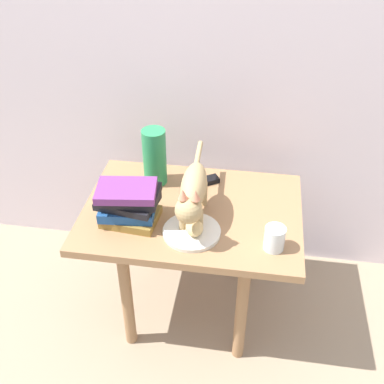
% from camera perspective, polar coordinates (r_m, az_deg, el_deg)
% --- Properties ---
extents(ground_plane, '(6.00, 6.00, 0.00)m').
position_cam_1_polar(ground_plane, '(2.12, 0.00, -13.46)').
color(ground_plane, gray).
extents(back_panel, '(4.00, 0.04, 2.20)m').
position_cam_1_polar(back_panel, '(1.84, 2.03, 20.04)').
color(back_panel, silver).
rests_on(back_panel, ground).
extents(side_table, '(0.80, 0.57, 0.53)m').
position_cam_1_polar(side_table, '(1.79, 0.00, -3.95)').
color(side_table, '#9E724C').
rests_on(side_table, ground).
extents(plate, '(0.20, 0.20, 0.01)m').
position_cam_1_polar(plate, '(1.64, -0.04, -4.83)').
color(plate, silver).
rests_on(plate, side_table).
extents(bread_roll, '(0.08, 0.09, 0.05)m').
position_cam_1_polar(bread_roll, '(1.61, 0.28, -4.28)').
color(bread_roll, '#E0BC7A').
rests_on(bread_roll, plate).
extents(cat, '(0.10, 0.48, 0.23)m').
position_cam_1_polar(cat, '(1.61, 0.10, 0.04)').
color(cat, tan).
rests_on(cat, side_table).
extents(book_stack, '(0.22, 0.18, 0.15)m').
position_cam_1_polar(book_stack, '(1.67, -7.69, -1.33)').
color(book_stack, olive).
rests_on(book_stack, side_table).
extents(green_vase, '(0.09, 0.09, 0.23)m').
position_cam_1_polar(green_vase, '(1.83, -4.55, 4.25)').
color(green_vase, '#288C51').
rests_on(green_vase, side_table).
extents(candle_jar, '(0.07, 0.07, 0.08)m').
position_cam_1_polar(candle_jar, '(1.59, 9.92, -5.66)').
color(candle_jar, silver).
rests_on(candle_jar, side_table).
extents(tv_remote, '(0.15, 0.12, 0.02)m').
position_cam_1_polar(tv_remote, '(1.87, 1.04, 1.19)').
color(tv_remote, black).
rests_on(tv_remote, side_table).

